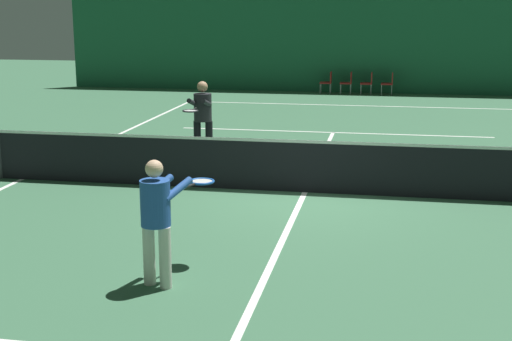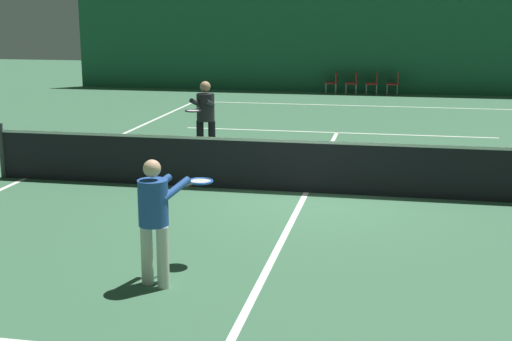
{
  "view_description": "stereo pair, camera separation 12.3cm",
  "coord_description": "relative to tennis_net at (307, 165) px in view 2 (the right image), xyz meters",
  "views": [
    {
      "loc": [
        1.4,
        -12.34,
        3.24
      ],
      "look_at": [
        -0.48,
        -2.22,
        0.88
      ],
      "focal_mm": 50.0,
      "sensor_mm": 36.0,
      "label": 1
    },
    {
      "loc": [
        1.52,
        -12.32,
        3.24
      ],
      "look_at": [
        -0.48,
        -2.22,
        0.88
      ],
      "focal_mm": 50.0,
      "sensor_mm": 36.0,
      "label": 2
    }
  ],
  "objects": [
    {
      "name": "player_far",
      "position": [
        -2.55,
        2.5,
        0.48
      ],
      "size": [
        0.42,
        1.36,
        1.69
      ],
      "rotation": [
        0.0,
        0.0,
        -1.57
      ],
      "color": "black",
      "rests_on": "ground"
    },
    {
      "name": "court_line_service_far",
      "position": [
        0.0,
        6.4,
        -0.51
      ],
      "size": [
        8.25,
        0.1,
        0.0
      ],
      "color": "white",
      "rests_on": "ground"
    },
    {
      "name": "tennis_net",
      "position": [
        0.0,
        0.0,
        0.0
      ],
      "size": [
        12.0,
        0.1,
        1.07
      ],
      "color": "black",
      "rests_on": "ground"
    },
    {
      "name": "player_near",
      "position": [
        -1.19,
        -4.68,
        0.39
      ],
      "size": [
        0.76,
        1.33,
        1.54
      ],
      "rotation": [
        0.0,
        0.0,
        1.23
      ],
      "color": "beige",
      "rests_on": "ground"
    },
    {
      "name": "courtside_chair_3",
      "position": [
        1.41,
        15.24,
        -0.03
      ],
      "size": [
        0.44,
        0.44,
        0.84
      ],
      "rotation": [
        0.0,
        0.0,
        -1.57
      ],
      "color": "#99999E",
      "rests_on": "ground"
    },
    {
      "name": "courtside_chair_1",
      "position": [
        -0.14,
        15.24,
        -0.03
      ],
      "size": [
        0.44,
        0.44,
        0.84
      ],
      "rotation": [
        0.0,
        0.0,
        -1.57
      ],
      "color": "#99999E",
      "rests_on": "ground"
    },
    {
      "name": "backdrop_curtain",
      "position": [
        0.0,
        15.79,
        1.42
      ],
      "size": [
        23.0,
        0.12,
        3.87
      ],
      "color": "#1E5B3D",
      "rests_on": "ground"
    },
    {
      "name": "court_line_centre",
      "position": [
        0.0,
        0.0,
        -0.51
      ],
      "size": [
        0.1,
        12.8,
        0.0
      ],
      "color": "white",
      "rests_on": "ground"
    },
    {
      "name": "court_line_sideline_left",
      "position": [
        -5.5,
        0.0,
        -0.51
      ],
      "size": [
        0.1,
        23.8,
        0.0
      ],
      "color": "white",
      "rests_on": "ground"
    },
    {
      "name": "ground_plane",
      "position": [
        0.0,
        0.0,
        -0.51
      ],
      "size": [
        60.0,
        60.0,
        0.0
      ],
      "primitive_type": "plane",
      "color": "#386647"
    },
    {
      "name": "courtside_chair_2",
      "position": [
        0.64,
        15.24,
        -0.03
      ],
      "size": [
        0.44,
        0.44,
        0.84
      ],
      "rotation": [
        0.0,
        0.0,
        -1.57
      ],
      "color": "#99999E",
      "rests_on": "ground"
    },
    {
      "name": "court_line_baseline_far",
      "position": [
        0.0,
        11.9,
        -0.51
      ],
      "size": [
        11.0,
        0.1,
        0.0
      ],
      "color": "white",
      "rests_on": "ground"
    },
    {
      "name": "courtside_chair_0",
      "position": [
        -0.91,
        15.24,
        -0.03
      ],
      "size": [
        0.44,
        0.44,
        0.84
      ],
      "rotation": [
        0.0,
        0.0,
        -1.57
      ],
      "color": "#99999E",
      "rests_on": "ground"
    }
  ]
}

